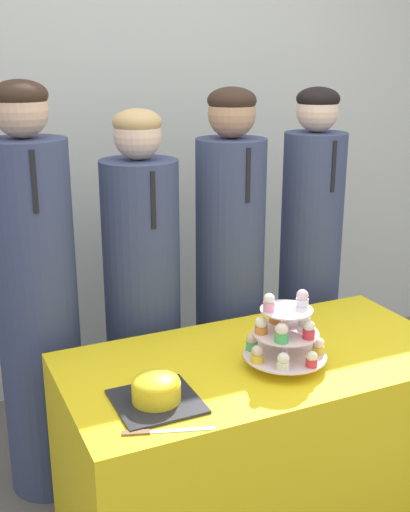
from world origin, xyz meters
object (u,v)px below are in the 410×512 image
student_0 (37,308)px  student_3 (309,269)px  cupcake_stand (285,335)px  round_cake (156,390)px  cake_knife (153,432)px  student_1 (143,305)px  student_2 (230,281)px

student_0 → student_3: (1.26, -0.00, -0.02)m
cupcake_stand → round_cake: bearing=-174.2°
cake_knife → cupcake_stand: size_ratio=0.91×
round_cake → student_0: student_0 is taller
cupcake_stand → student_1: bearing=111.5°
student_1 → student_3: size_ratio=0.96×
round_cake → cupcake_stand: bearing=5.8°
round_cake → student_2: student_2 is taller
student_2 → student_3: size_ratio=1.00×
cake_knife → student_2: size_ratio=0.16×
round_cake → student_2: bearing=49.8°
cake_knife → student_1: bearing=90.4°
student_0 → cake_knife: bearing=-80.3°
student_1 → round_cake: bearing=-106.3°
student_3 → student_1: bearing=180.0°
student_2 → student_3: student_2 is taller
cupcake_stand → student_0: size_ratio=0.17×
cupcake_stand → student_2: student_2 is taller
round_cake → student_1: student_1 is taller
student_1 → student_3: bearing=-0.0°
student_1 → student_2: student_2 is taller
cake_knife → cupcake_stand: (0.55, 0.20, 0.11)m
cake_knife → student_3: (1.11, 0.88, 0.06)m
cupcake_stand → student_1: (-0.27, 0.69, -0.10)m
round_cake → cake_knife: (-0.07, -0.15, -0.04)m
student_0 → student_1: size_ratio=1.07×
student_2 → student_3: 0.42m
round_cake → cake_knife: round_cake is taller
cake_knife → student_0: student_0 is taller
cupcake_stand → student_1: student_1 is taller
round_cake → student_0: size_ratio=0.15×
round_cake → student_1: 0.77m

